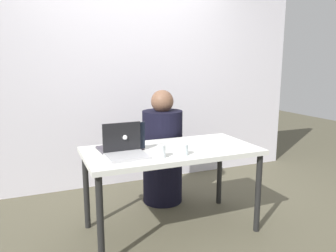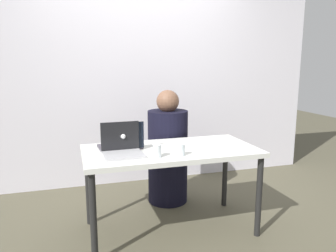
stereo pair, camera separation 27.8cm
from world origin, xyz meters
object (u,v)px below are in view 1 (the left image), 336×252
at_px(laptop_front_left, 125,149).
at_px(water_glass_left, 161,152).
at_px(laptop_back_left, 121,144).
at_px(person_at_center, 162,153).
at_px(water_glass_center, 184,150).

height_order(laptop_front_left, water_glass_left, laptop_front_left).
distance_m(laptop_front_left, water_glass_left, 0.29).
bearing_deg(laptop_front_left, laptop_back_left, 83.01).
height_order(laptop_back_left, water_glass_left, laptop_back_left).
distance_m(laptop_back_left, laptop_front_left, 0.17).
bearing_deg(person_at_center, water_glass_center, 70.43).
bearing_deg(water_glass_center, person_at_center, 80.38).
relative_size(person_at_center, water_glass_center, 13.36).
bearing_deg(person_at_center, laptop_back_left, 31.24).
bearing_deg(water_glass_left, laptop_front_left, 147.96).
bearing_deg(laptop_back_left, water_glass_center, 137.55).
height_order(person_at_center, water_glass_left, person_at_center).
xyz_separation_m(laptop_back_left, laptop_front_left, (-0.02, -0.17, 0.00)).
bearing_deg(person_at_center, laptop_front_left, 39.15).
xyz_separation_m(laptop_front_left, water_glass_left, (0.24, -0.15, -0.01)).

